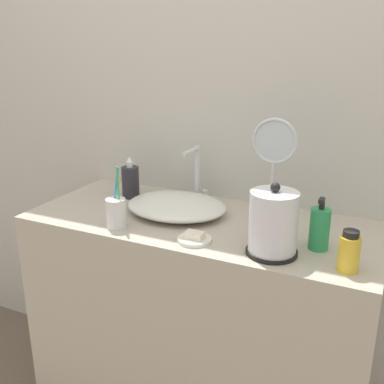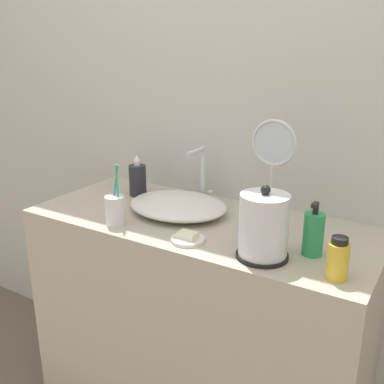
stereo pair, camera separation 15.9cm
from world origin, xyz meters
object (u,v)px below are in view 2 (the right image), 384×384
(toothbrush_cup, at_px, (115,210))
(mouthwash_bottle, at_px, (338,259))
(electric_kettle, at_px, (264,228))
(faucet, at_px, (202,171))
(lotion_bottle, at_px, (313,234))
(shampoo_bottle, at_px, (138,179))
(vanity_mirror, at_px, (273,166))

(toothbrush_cup, relative_size, mouthwash_bottle, 1.82)
(electric_kettle, relative_size, mouthwash_bottle, 1.86)
(electric_kettle, bearing_deg, toothbrush_cup, -176.90)
(faucet, relative_size, electric_kettle, 0.97)
(toothbrush_cup, relative_size, lotion_bottle, 1.31)
(shampoo_bottle, bearing_deg, electric_kettle, -21.65)
(shampoo_bottle, bearing_deg, toothbrush_cup, -66.06)
(electric_kettle, xyz_separation_m, lotion_bottle, (0.12, 0.09, -0.02))
(toothbrush_cup, height_order, mouthwash_bottle, toothbrush_cup)
(toothbrush_cup, distance_m, mouthwash_bottle, 0.76)
(vanity_mirror, bearing_deg, shampoo_bottle, 175.90)
(lotion_bottle, bearing_deg, mouthwash_bottle, -47.41)
(lotion_bottle, relative_size, vanity_mirror, 0.45)
(vanity_mirror, bearing_deg, mouthwash_bottle, -39.38)
(faucet, relative_size, mouthwash_bottle, 1.81)
(faucet, height_order, mouthwash_bottle, faucet)
(toothbrush_cup, xyz_separation_m, mouthwash_bottle, (0.76, 0.01, 0.00))
(lotion_bottle, height_order, shampoo_bottle, shampoo_bottle)
(electric_kettle, height_order, lotion_bottle, electric_kettle)
(faucet, height_order, toothbrush_cup, same)
(vanity_mirror, bearing_deg, toothbrush_cup, -151.85)
(lotion_bottle, relative_size, mouthwash_bottle, 1.39)
(faucet, bearing_deg, vanity_mirror, -20.72)
(faucet, bearing_deg, shampoo_bottle, -161.70)
(mouthwash_bottle, relative_size, vanity_mirror, 0.32)
(shampoo_bottle, bearing_deg, lotion_bottle, -12.22)
(toothbrush_cup, bearing_deg, lotion_bottle, 10.65)
(faucet, bearing_deg, electric_kettle, -40.66)
(lotion_bottle, bearing_deg, vanity_mirror, 145.83)
(faucet, bearing_deg, toothbrush_cup, -108.73)
(toothbrush_cup, xyz_separation_m, vanity_mirror, (0.47, 0.25, 0.16))
(electric_kettle, height_order, mouthwash_bottle, electric_kettle)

